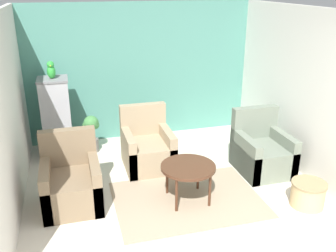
{
  "coord_description": "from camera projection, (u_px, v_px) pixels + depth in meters",
  "views": [
    {
      "loc": [
        -1.29,
        -2.88,
        2.73
      ],
      "look_at": [
        0.0,
        1.79,
        0.84
      ],
      "focal_mm": 40.0,
      "sensor_mm": 36.0,
      "label": 1
    }
  ],
  "objects": [
    {
      "name": "parrot",
      "position": [
        51.0,
        70.0,
        5.8
      ],
      "size": [
        0.13,
        0.24,
        0.28
      ],
      "color": "green",
      "rests_on": "birdcage"
    },
    {
      "name": "armchair_left",
      "position": [
        71.0,
        183.0,
        4.82
      ],
      "size": [
        0.73,
        0.83,
        0.93
      ],
      "color": "#7A664C",
      "rests_on": "ground_plane"
    },
    {
      "name": "wall_right",
      "position": [
        299.0,
        90.0,
        5.58
      ],
      "size": [
        0.06,
        3.59,
        2.41
      ],
      "color": "silver",
      "rests_on": "ground_plane"
    },
    {
      "name": "armchair_middle",
      "position": [
        147.0,
        149.0,
        5.82
      ],
      "size": [
        0.73,
        0.83,
        0.93
      ],
      "color": "#9E896B",
      "rests_on": "ground_plane"
    },
    {
      "name": "area_rug",
      "position": [
        187.0,
        199.0,
        5.0
      ],
      "size": [
        1.93,
        1.4,
        0.01
      ],
      "color": "gray",
      "rests_on": "ground_plane"
    },
    {
      "name": "wicker_basket",
      "position": [
        308.0,
        193.0,
        4.81
      ],
      "size": [
        0.45,
        0.45,
        0.33
      ],
      "color": "tan",
      "rests_on": "ground_plane"
    },
    {
      "name": "potted_plant",
      "position": [
        91.0,
        130.0,
        6.28
      ],
      "size": [
        0.28,
        0.25,
        0.64
      ],
      "color": "#66605B",
      "rests_on": "ground_plane"
    },
    {
      "name": "birdcage",
      "position": [
        57.0,
        119.0,
        6.09
      ],
      "size": [
        0.59,
        0.59,
        1.31
      ],
      "color": "slate",
      "rests_on": "ground_plane"
    },
    {
      "name": "wall_back_accent",
      "position": [
        141.0,
        72.0,
        6.71
      ],
      "size": [
        4.13,
        0.06,
        2.41
      ],
      "color": "#4C897A",
      "rests_on": "ground_plane"
    },
    {
      "name": "wall_left",
      "position": [
        8.0,
        114.0,
        4.57
      ],
      "size": [
        0.06,
        3.59,
        2.41
      ],
      "color": "silver",
      "rests_on": "ground_plane"
    },
    {
      "name": "armchair_right",
      "position": [
        262.0,
        152.0,
        5.69
      ],
      "size": [
        0.73,
        0.83,
        0.93
      ],
      "color": "slate",
      "rests_on": "ground_plane"
    },
    {
      "name": "coffee_table",
      "position": [
        188.0,
        169.0,
        4.83
      ],
      "size": [
        0.72,
        0.72,
        0.51
      ],
      "color": "#472819",
      "rests_on": "ground_plane"
    }
  ]
}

